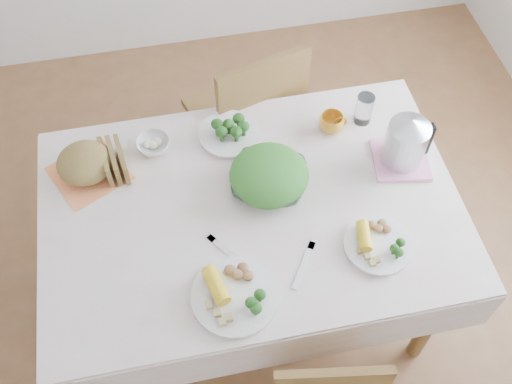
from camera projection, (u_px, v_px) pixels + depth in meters
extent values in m
plane|color=brown|center=(253.00, 297.00, 2.77)|extent=(3.60, 3.60, 0.00)
cube|color=brown|center=(252.00, 258.00, 2.46)|extent=(1.40, 0.90, 0.75)
cube|color=silver|center=(252.00, 208.00, 2.15)|extent=(1.50, 1.00, 0.01)
cube|color=brown|center=(243.00, 115.00, 2.79)|extent=(0.54, 0.54, 0.96)
imported|color=white|center=(269.00, 180.00, 2.17)|extent=(0.35, 0.35, 0.07)
cylinder|color=white|center=(235.00, 297.00, 1.93)|extent=(0.31, 0.31, 0.02)
cylinder|color=white|center=(378.00, 245.00, 2.04)|extent=(0.32, 0.32, 0.02)
cylinder|color=beige|center=(229.00, 134.00, 2.32)|extent=(0.31, 0.31, 0.02)
cube|color=#FC8C4F|center=(89.00, 173.00, 2.22)|extent=(0.33, 0.33, 0.00)
ellipsoid|color=brown|center=(86.00, 164.00, 2.18)|extent=(0.25, 0.24, 0.12)
imported|color=white|center=(153.00, 145.00, 2.28)|extent=(0.14, 0.14, 0.04)
imported|color=orange|center=(331.00, 123.00, 2.32)|extent=(0.10, 0.10, 0.08)
cylinder|color=white|center=(364.00, 109.00, 2.32)|extent=(0.09, 0.09, 0.13)
cube|color=#FE9BC9|center=(400.00, 159.00, 2.25)|extent=(0.23, 0.23, 0.02)
cylinder|color=#B2B5BA|center=(406.00, 140.00, 2.16)|extent=(0.20, 0.20, 0.21)
cube|color=silver|center=(227.00, 251.00, 2.03)|extent=(0.12, 0.16, 0.00)
cube|color=silver|center=(304.00, 265.00, 2.00)|extent=(0.12, 0.17, 0.00)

